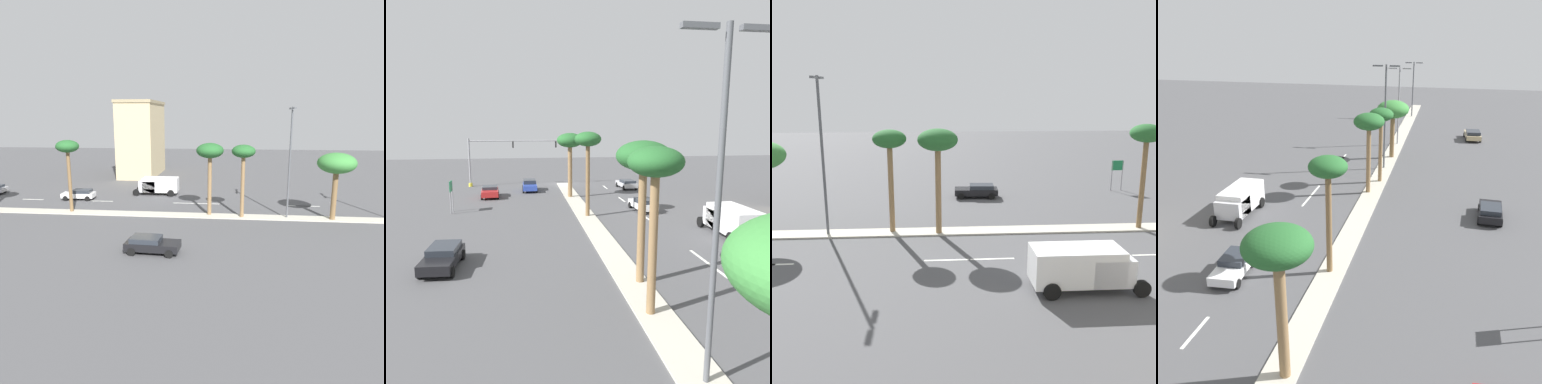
% 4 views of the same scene
% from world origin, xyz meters
% --- Properties ---
extents(ground_plane, '(160.00, 160.00, 0.00)m').
position_xyz_m(ground_plane, '(0.00, 33.66, 0.00)').
color(ground_plane, '#4C4C4F').
extents(median_curb, '(1.80, 86.56, 0.12)m').
position_xyz_m(median_curb, '(0.00, 43.28, 0.06)').
color(median_curb, '#B7B2A3').
rests_on(median_curb, ground).
extents(lane_stripe_outboard, '(0.20, 2.80, 0.01)m').
position_xyz_m(lane_stripe_outboard, '(-5.59, 13.04, 0.01)').
color(lane_stripe_outboard, silver).
rests_on(lane_stripe_outboard, ground).
extents(lane_stripe_right, '(0.20, 2.80, 0.01)m').
position_xyz_m(lane_stripe_right, '(-5.59, 22.26, 0.01)').
color(lane_stripe_right, silver).
rests_on(lane_stripe_right, ground).
extents(lane_stripe_far, '(0.20, 2.80, 0.01)m').
position_xyz_m(lane_stripe_far, '(-5.59, 32.80, 0.01)').
color(lane_stripe_far, silver).
rests_on(lane_stripe_far, ground).
extents(lane_stripe_mid, '(0.20, 2.80, 0.01)m').
position_xyz_m(lane_stripe_mid, '(-5.59, 35.71, 0.01)').
color(lane_stripe_mid, silver).
rests_on(lane_stripe_mid, ground).
extents(lane_stripe_leading, '(0.20, 2.80, 0.01)m').
position_xyz_m(lane_stripe_leading, '(-5.59, 46.54, 0.01)').
color(lane_stripe_leading, silver).
rests_on(lane_stripe_leading, ground).
extents(lane_stripe_left, '(0.20, 2.80, 0.01)m').
position_xyz_m(lane_stripe_left, '(-5.59, 47.64, 0.01)').
color(lane_stripe_left, silver).
rests_on(lane_stripe_left, ground).
extents(commercial_building, '(13.28, 6.32, 13.17)m').
position_xyz_m(commercial_building, '(-26.76, 22.44, 6.60)').
color(commercial_building, '#C6B284').
rests_on(commercial_building, ground).
extents(palm_tree_trailing, '(2.47, 2.47, 7.91)m').
position_xyz_m(palm_tree_trailing, '(-0.16, 20.73, 6.93)').
color(palm_tree_trailing, brown).
rests_on(palm_tree_trailing, median_curb).
extents(palm_tree_inboard, '(2.88, 2.88, 7.69)m').
position_xyz_m(palm_tree_inboard, '(-0.40, 36.13, 6.72)').
color(palm_tree_inboard, olive).
rests_on(palm_tree_inboard, median_curb).
extents(palm_tree_leading, '(2.43, 2.43, 7.59)m').
position_xyz_m(palm_tree_leading, '(0.21, 39.59, 6.62)').
color(palm_tree_leading, olive).
rests_on(palm_tree_leading, median_curb).
extents(palm_tree_mid, '(3.80, 3.80, 6.86)m').
position_xyz_m(palm_tree_mid, '(0.18, 48.85, 5.78)').
color(palm_tree_mid, brown).
rests_on(palm_tree_mid, median_curb).
extents(street_lamp_far, '(2.90, 0.24, 11.32)m').
position_xyz_m(street_lamp_far, '(-0.09, 44.29, 6.65)').
color(street_lamp_far, '#515459').
rests_on(street_lamp_far, median_curb).
extents(sedan_black_inboard, '(2.18, 4.33, 1.30)m').
position_xyz_m(sedan_black_inboard, '(10.78, 32.17, 0.71)').
color(sedan_black_inboard, black).
rests_on(sedan_black_inboard, ground).
extents(sedan_white_leading, '(2.10, 4.14, 1.32)m').
position_xyz_m(sedan_white_leading, '(-6.20, 19.08, 0.72)').
color(sedan_white_leading, silver).
rests_on(sedan_white_leading, ground).
extents(box_truck, '(2.49, 6.02, 2.36)m').
position_xyz_m(box_truck, '(-10.20, 28.47, 1.32)').
color(box_truck, silver).
rests_on(box_truck, ground).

